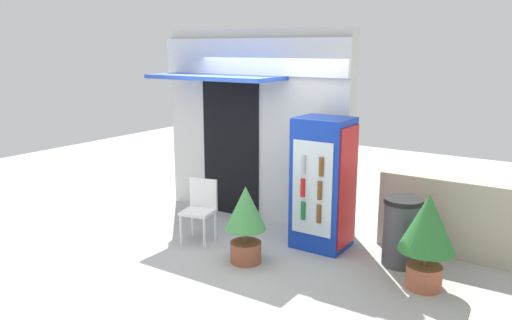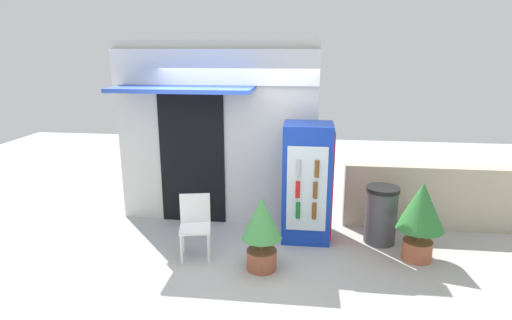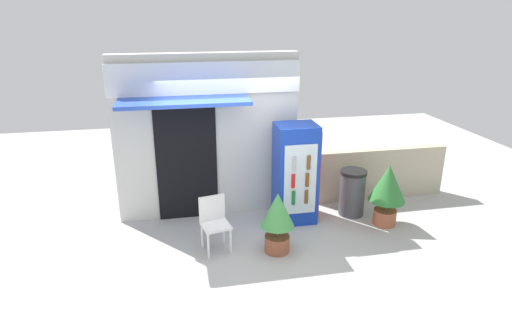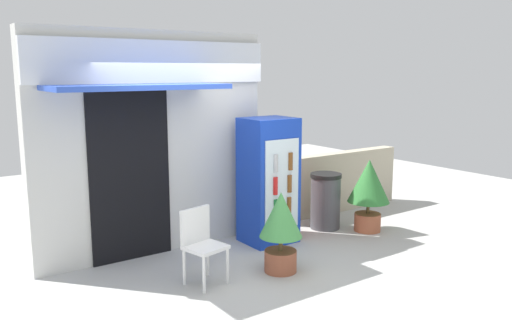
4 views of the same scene
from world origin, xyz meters
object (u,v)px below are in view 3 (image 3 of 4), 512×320
at_px(plastic_chair, 214,220).
at_px(trash_bin, 352,192).
at_px(drink_cooler, 296,174).
at_px(potted_plant_curbside, 388,188).
at_px(potted_plant_near_shop, 277,217).

xyz_separation_m(plastic_chair, trash_bin, (2.60, 0.73, -0.07)).
bearing_deg(trash_bin, plastic_chair, -164.29).
height_order(plastic_chair, trash_bin, plastic_chair).
bearing_deg(drink_cooler, trash_bin, 0.07).
relative_size(drink_cooler, potted_plant_curbside, 1.60).
relative_size(potted_plant_curbside, trash_bin, 1.28).
xyz_separation_m(drink_cooler, trash_bin, (1.09, 0.00, -0.45)).
distance_m(potted_plant_curbside, trash_bin, 0.69).
relative_size(potted_plant_near_shop, potted_plant_curbside, 0.90).
distance_m(potted_plant_near_shop, potted_plant_curbside, 2.14).
bearing_deg(potted_plant_near_shop, plastic_chair, 164.38).
height_order(potted_plant_near_shop, potted_plant_curbside, potted_plant_curbside).
bearing_deg(plastic_chair, potted_plant_near_shop, -15.62).
xyz_separation_m(drink_cooler, potted_plant_curbside, (1.51, -0.48, -0.20)).
height_order(potted_plant_near_shop, trash_bin, potted_plant_near_shop).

